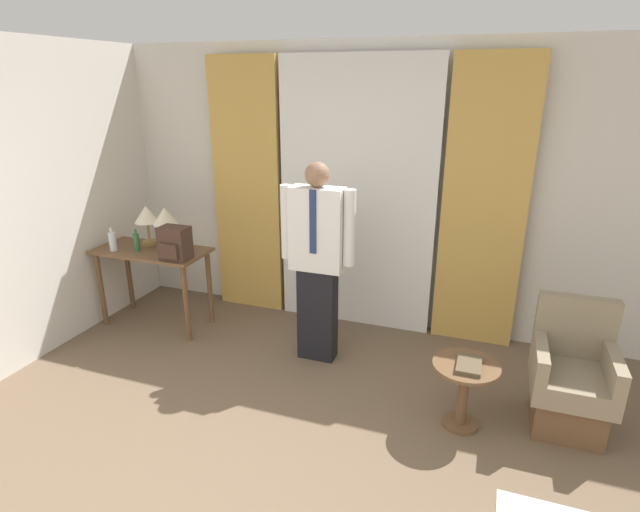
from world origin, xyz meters
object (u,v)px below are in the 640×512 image
table_lamp_right (165,218)px  person (317,257)px  armchair (570,382)px  side_table (464,384)px  bottle_by_lamp (113,241)px  bottle_near_edge (137,242)px  desk (153,263)px  book (469,365)px  table_lamp_left (147,216)px  backpack (175,243)px

table_lamp_right → person: (1.64, -0.19, -0.14)m
armchair → side_table: bearing=-158.6°
armchair → side_table: armchair is taller
bottle_by_lamp → bottle_near_edge: bearing=18.6°
desk → bottle_near_edge: size_ratio=5.08×
table_lamp_right → person: person is taller
table_lamp_right → book: (2.94, -0.77, -0.57)m
bottle_by_lamp → side_table: size_ratio=0.46×
person → book: 1.49m
table_lamp_left → desk: bearing=-49.1°
table_lamp_left → bottle_near_edge: (0.01, -0.20, -0.20)m
armchair → book: size_ratio=3.59×
desk → side_table: 3.11m
bottle_by_lamp → armchair: size_ratio=0.25×
side_table → person: bearing=157.0°
book → bottle_near_edge: bearing=169.8°
side_table → backpack: bearing=170.0°
bottle_near_edge → side_table: bearing=-9.8°
table_lamp_left → armchair: 3.95m
desk → table_lamp_right: 0.46m
table_lamp_right → table_lamp_left: bearing=180.0°
desk → person: bearing=-2.2°
person → side_table: bearing=-23.0°
person → desk: bearing=177.8°
table_lamp_right → book: table_lamp_right is taller
bottle_near_edge → bottle_by_lamp: bearing=-161.4°
side_table → bottle_by_lamp: bearing=172.0°
table_lamp_left → bottle_near_edge: 0.28m
armchair → table_lamp_right: bearing=172.7°
book → bottle_by_lamp: bearing=171.6°
desk → bottle_by_lamp: bearing=-155.4°
desk → table_lamp_left: (-0.11, 0.12, 0.43)m
side_table → table_lamp_left: bearing=166.7°
bottle_by_lamp → person: size_ratio=0.13×
table_lamp_right → book: bearing=-14.6°
desk → bottle_near_edge: (-0.10, -0.07, 0.23)m
side_table → book: bearing=-55.0°
table_lamp_right → backpack: size_ratio=1.31×
bottle_by_lamp → armchair: bearing=-2.8°
table_lamp_right → bottle_near_edge: table_lamp_right is taller
backpack → armchair: backpack is taller
bottle_by_lamp → desk: bearing=24.6°
bottle_near_edge → backpack: bearing=-8.8°
person → book: person is taller
table_lamp_left → table_lamp_right: (0.22, 0.00, 0.00)m
table_lamp_right → bottle_by_lamp: size_ratio=1.75×
bottle_near_edge → book: size_ratio=0.86×
desk → person: (1.74, -0.07, 0.29)m
bottle_near_edge → book: (3.15, -0.57, -0.37)m
desk → book: 3.12m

